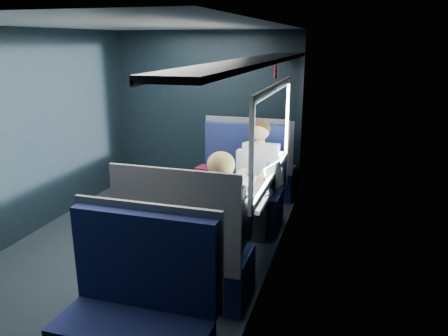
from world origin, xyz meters
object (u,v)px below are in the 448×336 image
(seat_bay_far, at_px, (188,257))
(laptop, at_px, (267,183))
(man, at_px, (258,172))
(seat_row_back, at_px, (137,323))
(seat_bay_near, at_px, (239,190))
(table, at_px, (237,197))
(cup, at_px, (264,174))
(seat_row_front, at_px, (257,170))
(woman, at_px, (223,218))
(bottle_small, at_px, (269,174))

(seat_bay_far, relative_size, laptop, 3.08)
(seat_bay_far, relative_size, man, 0.95)
(laptop, bearing_deg, seat_row_back, -104.25)
(seat_bay_near, bearing_deg, table, -76.90)
(seat_bay_near, height_order, seat_bay_far, same)
(seat_bay_near, height_order, cup, seat_bay_near)
(seat_bay_far, bearing_deg, seat_row_front, 90.00)
(woman, xyz_separation_m, cup, (0.12, 1.15, 0.05))
(table, xyz_separation_m, laptop, (0.29, 0.06, 0.15))
(woman, bearing_deg, cup, 84.23)
(seat_bay_far, height_order, man, man)
(seat_row_back, xyz_separation_m, man, (0.25, 2.50, 0.31))
(seat_bay_far, bearing_deg, cup, 74.45)
(seat_row_front, bearing_deg, woman, -84.30)
(seat_bay_far, distance_m, man, 1.62)
(seat_row_front, relative_size, woman, 0.88)
(table, distance_m, seat_bay_near, 0.92)
(seat_row_front, height_order, laptop, seat_row_front)
(seat_row_back, bearing_deg, seat_row_front, 90.00)
(bottle_small, bearing_deg, seat_bay_far, -111.32)
(table, relative_size, cup, 12.19)
(seat_row_front, height_order, woman, woman)
(table, height_order, seat_row_back, seat_row_back)
(seat_row_front, bearing_deg, seat_row_back, -90.00)
(woman, height_order, bottle_small, woman)
(woman, height_order, laptop, woman)
(seat_bay_near, distance_m, seat_row_front, 0.93)
(man, bearing_deg, cup, -65.87)
(seat_row_back, bearing_deg, woman, 77.07)
(laptop, xyz_separation_m, cup, (-0.11, 0.38, -0.03))
(seat_bay_near, distance_m, woman, 1.62)
(table, xyz_separation_m, seat_bay_near, (-0.20, 0.86, -0.24))
(seat_bay_near, distance_m, bottle_small, 0.86)
(table, relative_size, seat_bay_far, 0.79)
(table, bearing_deg, laptop, 12.03)
(laptop, bearing_deg, woman, -106.09)
(bottle_small, bearing_deg, seat_row_front, 106.37)
(seat_row_back, xyz_separation_m, laptop, (0.47, 1.86, 0.40))
(seat_row_back, distance_m, bottle_small, 2.16)
(laptop, bearing_deg, seat_row_front, 105.22)
(seat_bay_far, xyz_separation_m, laptop, (0.47, 0.94, 0.40))
(seat_bay_near, relative_size, cup, 15.36)
(man, bearing_deg, seat_row_front, 102.83)
(table, height_order, cup, cup)
(seat_row_back, xyz_separation_m, woman, (0.25, 1.09, 0.32))
(table, xyz_separation_m, man, (0.07, 0.70, 0.06))
(seat_bay_far, height_order, seat_row_back, seat_bay_far)
(table, bearing_deg, seat_bay_near, 103.10)
(table, height_order, laptop, laptop)
(cup, bearing_deg, seat_bay_far, -105.55)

